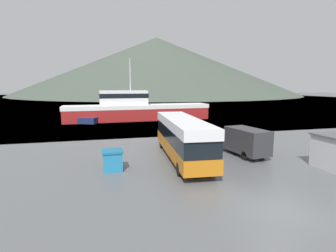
{
  "coord_description": "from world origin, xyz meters",
  "views": [
    {
      "loc": [
        -8.04,
        -10.04,
        5.85
      ],
      "look_at": [
        -1.66,
        14.53,
        2.0
      ],
      "focal_mm": 28.0,
      "sensor_mm": 36.0,
      "label": 1
    }
  ],
  "objects_px": {
    "delivery_van": "(243,141)",
    "small_boat": "(81,120)",
    "fishing_boat": "(136,109)",
    "storage_bin": "(113,160)",
    "tour_bus": "(182,136)"
  },
  "relations": [
    {
      "from": "delivery_van",
      "to": "small_boat",
      "type": "bearing_deg",
      "value": 114.72
    },
    {
      "from": "delivery_van",
      "to": "fishing_boat",
      "type": "height_order",
      "value": "fishing_boat"
    },
    {
      "from": "small_boat",
      "to": "storage_bin",
      "type": "bearing_deg",
      "value": 35.12
    },
    {
      "from": "fishing_boat",
      "to": "storage_bin",
      "type": "distance_m",
      "value": 27.73
    },
    {
      "from": "storage_bin",
      "to": "small_boat",
      "type": "xyz_separation_m",
      "value": [
        -3.79,
        25.7,
        -0.26
      ]
    },
    {
      "from": "delivery_van",
      "to": "small_boat",
      "type": "xyz_separation_m",
      "value": [
        -14.84,
        24.19,
        -0.77
      ]
    },
    {
      "from": "delivery_van",
      "to": "storage_bin",
      "type": "distance_m",
      "value": 11.16
    },
    {
      "from": "tour_bus",
      "to": "storage_bin",
      "type": "xyz_separation_m",
      "value": [
        -5.64,
        -1.64,
        -1.12
      ]
    },
    {
      "from": "tour_bus",
      "to": "storage_bin",
      "type": "height_order",
      "value": "tour_bus"
    },
    {
      "from": "tour_bus",
      "to": "fishing_boat",
      "type": "distance_m",
      "value": 25.56
    },
    {
      "from": "tour_bus",
      "to": "delivery_van",
      "type": "height_order",
      "value": "tour_bus"
    },
    {
      "from": "tour_bus",
      "to": "delivery_van",
      "type": "xyz_separation_m",
      "value": [
        5.41,
        -0.13,
        -0.61
      ]
    },
    {
      "from": "tour_bus",
      "to": "small_boat",
      "type": "xyz_separation_m",
      "value": [
        -9.43,
        24.06,
        -1.38
      ]
    },
    {
      "from": "fishing_boat",
      "to": "storage_bin",
      "type": "height_order",
      "value": "fishing_boat"
    },
    {
      "from": "storage_bin",
      "to": "small_boat",
      "type": "relative_size",
      "value": 0.24
    }
  ]
}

